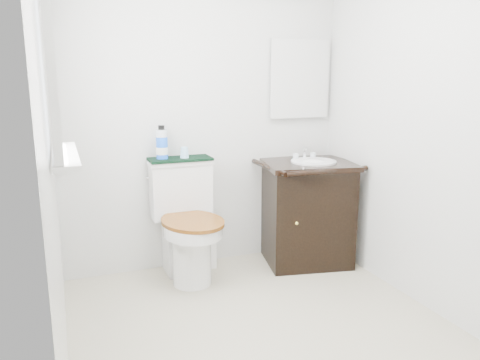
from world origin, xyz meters
TOP-DOWN VIEW (x-y plane):
  - floor at (0.00, 0.00)m, footprint 2.40×2.40m
  - wall_back at (0.00, 1.20)m, footprint 2.40×0.00m
  - wall_front at (0.00, -1.20)m, footprint 2.40×0.00m
  - wall_left at (-1.10, 0.00)m, footprint 0.00×2.40m
  - wall_right at (1.10, 0.00)m, footprint 0.00×2.40m
  - window at (-1.07, 0.25)m, footprint 0.02×0.70m
  - mirror at (0.80, 1.18)m, footprint 0.50×0.02m
  - toilet at (-0.23, 0.96)m, footprint 0.49×0.68m
  - vanity at (0.75, 0.90)m, footprint 0.78×0.70m
  - trash_bin at (-0.05, 1.10)m, footprint 0.24×0.21m
  - towel at (-0.23, 1.09)m, footprint 0.46×0.22m
  - mouthwash_bottle at (-0.36, 1.10)m, footprint 0.08×0.08m
  - cup at (-0.20, 1.08)m, footprint 0.06×0.06m
  - soap_bar at (0.71, 1.03)m, footprint 0.06×0.04m

SIDE VIEW (x-z plane):
  - floor at x=0.00m, z-range 0.00..0.00m
  - trash_bin at x=-0.05m, z-range 0.00..0.30m
  - toilet at x=-0.23m, z-range -0.06..0.81m
  - vanity at x=0.75m, z-range -0.03..0.89m
  - soap_bar at x=0.71m, z-range 0.82..0.84m
  - towel at x=-0.23m, z-range 0.87..0.88m
  - cup at x=-0.20m, z-range 0.88..0.97m
  - mouthwash_bottle at x=-0.36m, z-range 0.87..1.12m
  - wall_back at x=0.00m, z-range 0.00..2.40m
  - wall_front at x=0.00m, z-range 0.00..2.40m
  - wall_left at x=-1.10m, z-range 0.00..2.40m
  - wall_right at x=1.10m, z-range 0.00..2.40m
  - mirror at x=0.80m, z-range 1.15..1.75m
  - window at x=-1.07m, z-range 1.10..2.00m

